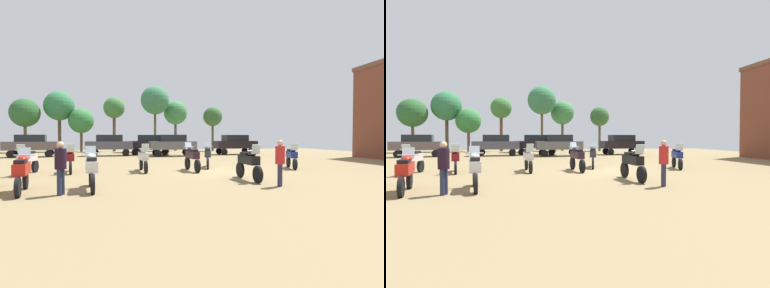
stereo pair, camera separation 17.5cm
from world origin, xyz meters
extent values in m
cube|color=olive|center=(0.00, 0.00, 0.01)|extent=(44.00, 52.00, 0.02)
cylinder|color=black|center=(-5.61, -3.87, 0.34)|extent=(0.24, 0.65, 0.64)
cylinder|color=black|center=(-5.29, -5.42, 0.34)|extent=(0.24, 0.65, 0.64)
cube|color=silver|center=(-5.45, -4.65, 0.84)|extent=(0.62, 1.38, 0.36)
ellipsoid|color=silver|center=(-5.51, -4.35, 1.12)|extent=(0.41, 0.53, 0.24)
cube|color=black|center=(-5.40, -4.88, 1.08)|extent=(0.41, 0.61, 0.12)
cube|color=silver|center=(-5.58, -4.02, 1.30)|extent=(0.38, 0.22, 0.39)
cylinder|color=#B7B7BC|center=(-5.56, -4.12, 1.24)|extent=(0.61, 0.16, 0.04)
cylinder|color=black|center=(-1.26, 0.77, 0.35)|extent=(0.22, 0.68, 0.67)
cylinder|color=black|center=(-1.02, -0.82, 0.35)|extent=(0.22, 0.68, 0.67)
cube|color=#2C1A24|center=(-1.14, -0.03, 0.87)|extent=(0.57, 1.40, 0.36)
ellipsoid|color=#2C1A24|center=(-1.19, 0.28, 1.15)|extent=(0.39, 0.52, 0.24)
cube|color=black|center=(-1.10, -0.26, 1.11)|extent=(0.38, 0.60, 0.12)
cube|color=silver|center=(-1.24, 0.61, 1.33)|extent=(0.38, 0.21, 0.39)
cylinder|color=#B7B7BC|center=(-1.22, 0.51, 1.27)|extent=(0.62, 0.13, 0.04)
cylinder|color=black|center=(-3.56, -0.60, 0.33)|extent=(0.20, 0.63, 0.62)
cylinder|color=black|center=(-3.79, 1.02, 0.33)|extent=(0.20, 0.63, 0.62)
cube|color=silver|center=(-3.68, 0.21, 0.82)|extent=(0.55, 1.43, 0.36)
ellipsoid|color=silver|center=(-3.63, -0.10, 1.10)|extent=(0.38, 0.52, 0.24)
cube|color=black|center=(-3.71, 0.45, 1.06)|extent=(0.37, 0.60, 0.12)
cube|color=silver|center=(-3.59, -0.45, 1.28)|extent=(0.38, 0.20, 0.39)
cylinder|color=#B7B7BC|center=(-3.60, -0.34, 1.22)|extent=(0.62, 0.12, 0.04)
cylinder|color=black|center=(4.46, -0.54, 0.33)|extent=(0.28, 0.63, 0.62)
cylinder|color=black|center=(4.86, 0.89, 0.33)|extent=(0.28, 0.63, 0.62)
cube|color=navy|center=(4.66, 0.17, 0.82)|extent=(0.69, 1.31, 0.36)
ellipsoid|color=navy|center=(4.58, -0.10, 1.10)|extent=(0.44, 0.55, 0.24)
cube|color=black|center=(4.72, 0.39, 1.06)|extent=(0.44, 0.62, 0.12)
cube|color=silver|center=(4.50, -0.40, 1.28)|extent=(0.39, 0.24, 0.39)
cylinder|color=#B7B7BC|center=(4.52, -0.31, 1.22)|extent=(0.61, 0.20, 0.04)
cylinder|color=black|center=(0.66, -4.35, 0.35)|extent=(0.17, 0.68, 0.67)
cylinder|color=black|center=(0.53, -2.73, 0.35)|extent=(0.17, 0.68, 0.67)
cube|color=black|center=(0.60, -3.54, 0.87)|extent=(0.47, 1.41, 0.36)
ellipsoid|color=black|center=(0.62, -3.85, 1.15)|extent=(0.36, 0.50, 0.24)
cube|color=black|center=(0.58, -3.30, 1.11)|extent=(0.34, 0.58, 0.12)
cube|color=silver|center=(0.65, -4.20, 1.33)|extent=(0.37, 0.18, 0.39)
cylinder|color=#B7B7BC|center=(0.64, -4.09, 1.27)|extent=(0.62, 0.08, 0.04)
cylinder|color=black|center=(-7.11, -0.39, 0.33)|extent=(0.26, 0.63, 0.62)
cylinder|color=black|center=(-7.46, 1.05, 0.33)|extent=(0.26, 0.63, 0.62)
cube|color=maroon|center=(-7.28, 0.33, 0.82)|extent=(0.65, 1.31, 0.36)
ellipsoid|color=maroon|center=(-7.22, 0.05, 1.10)|extent=(0.42, 0.54, 0.24)
cube|color=black|center=(-7.34, 0.54, 1.06)|extent=(0.42, 0.62, 0.12)
cube|color=silver|center=(-7.14, -0.26, 1.28)|extent=(0.39, 0.23, 0.39)
cylinder|color=#B7B7BC|center=(-7.16, -0.16, 1.22)|extent=(0.61, 0.18, 0.04)
cylinder|color=black|center=(-7.72, -4.09, 0.32)|extent=(0.25, 0.61, 0.60)
cylinder|color=black|center=(-7.37, -5.58, 0.32)|extent=(0.25, 0.61, 0.60)
cube|color=red|center=(-7.55, -4.83, 0.80)|extent=(0.64, 1.35, 0.36)
ellipsoid|color=red|center=(-7.61, -4.55, 1.08)|extent=(0.42, 0.54, 0.24)
cube|color=black|center=(-7.49, -5.06, 1.04)|extent=(0.42, 0.61, 0.12)
cube|color=silver|center=(-7.68, -4.23, 1.26)|extent=(0.38, 0.23, 0.39)
cylinder|color=#B7B7BC|center=(-7.66, -4.33, 1.20)|extent=(0.61, 0.17, 0.04)
cylinder|color=black|center=(0.21, 2.15, 0.34)|extent=(0.26, 0.65, 0.64)
cylinder|color=black|center=(-0.14, 0.63, 0.34)|extent=(0.26, 0.65, 0.64)
cube|color=#252B2E|center=(0.03, 1.39, 0.84)|extent=(0.64, 1.38, 0.36)
ellipsoid|color=#252B2E|center=(0.10, 1.68, 1.12)|extent=(0.42, 0.54, 0.24)
cube|color=black|center=(-0.02, 1.16, 1.08)|extent=(0.42, 0.61, 0.12)
cube|color=silver|center=(0.17, 2.01, 1.30)|extent=(0.38, 0.23, 0.39)
cylinder|color=#B7B7BC|center=(0.15, 1.91, 1.24)|extent=(0.61, 0.17, 0.04)
cylinder|color=black|center=(-9.15, -0.83, 0.33)|extent=(0.15, 0.63, 0.62)
cylinder|color=black|center=(-9.07, 0.78, 0.33)|extent=(0.15, 0.63, 0.62)
cube|color=silver|center=(-9.11, -0.03, 0.82)|extent=(0.44, 1.39, 0.36)
ellipsoid|color=silver|center=(-9.13, -0.34, 1.10)|extent=(0.35, 0.50, 0.24)
cube|color=black|center=(-9.10, 0.21, 1.06)|extent=(0.33, 0.58, 0.12)
cube|color=silver|center=(-9.15, -0.68, 1.28)|extent=(0.37, 0.17, 0.39)
cylinder|color=#B7B7BC|center=(-9.14, -0.58, 1.22)|extent=(0.62, 0.07, 0.04)
cylinder|color=black|center=(-2.28, 10.85, 0.34)|extent=(0.66, 0.28, 0.64)
cylinder|color=black|center=(-2.42, 12.28, 0.34)|extent=(0.66, 0.28, 0.64)
cylinder|color=black|center=(0.63, 11.14, 0.34)|extent=(0.66, 0.28, 0.64)
cylinder|color=black|center=(0.48, 12.57, 0.34)|extent=(0.66, 0.28, 0.64)
cube|color=#565558|center=(-0.90, 11.71, 1.03)|extent=(4.46, 2.22, 0.75)
cube|color=black|center=(-0.90, 11.71, 1.71)|extent=(2.51, 1.81, 0.61)
cylinder|color=black|center=(-4.37, 13.51, 0.34)|extent=(0.67, 0.31, 0.64)
cylinder|color=black|center=(-4.15, 14.94, 0.34)|extent=(0.67, 0.31, 0.64)
cylinder|color=black|center=(-1.48, 13.07, 0.34)|extent=(0.67, 0.31, 0.64)
cylinder|color=black|center=(-1.26, 14.50, 0.34)|extent=(0.67, 0.31, 0.64)
cube|color=black|center=(-2.82, 14.00, 1.03)|extent=(4.52, 2.43, 0.75)
cube|color=black|center=(-2.82, 14.00, 1.71)|extent=(2.58, 1.92, 0.61)
cylinder|color=black|center=(4.33, 12.29, 0.34)|extent=(0.66, 0.28, 0.64)
cylinder|color=black|center=(4.19, 13.73, 0.34)|extent=(0.66, 0.28, 0.64)
cylinder|color=black|center=(7.24, 12.57, 0.34)|extent=(0.66, 0.28, 0.64)
cylinder|color=black|center=(7.10, 14.00, 0.34)|extent=(0.66, 0.28, 0.64)
cube|color=black|center=(5.71, 13.15, 1.03)|extent=(4.45, 2.19, 0.75)
cube|color=black|center=(5.71, 13.15, 1.71)|extent=(2.50, 1.80, 0.61)
cylinder|color=black|center=(-8.13, 12.49, 0.34)|extent=(0.65, 0.24, 0.64)
cylinder|color=black|center=(-8.18, 13.93, 0.34)|extent=(0.65, 0.24, 0.64)
cylinder|color=black|center=(-5.21, 12.59, 0.34)|extent=(0.65, 0.24, 0.64)
cylinder|color=black|center=(-5.26, 14.03, 0.34)|extent=(0.65, 0.24, 0.64)
cube|color=#454453|center=(-6.70, 13.26, 1.03)|extent=(4.36, 1.94, 0.75)
cube|color=black|center=(-6.70, 13.26, 1.71)|extent=(2.42, 1.66, 0.61)
cylinder|color=black|center=(-14.75, 11.78, 0.34)|extent=(0.67, 0.34, 0.64)
cylinder|color=black|center=(-15.03, 13.19, 0.34)|extent=(0.67, 0.34, 0.64)
cylinder|color=black|center=(-11.88, 12.34, 0.34)|extent=(0.67, 0.34, 0.64)
cylinder|color=black|center=(-12.16, 13.75, 0.34)|extent=(0.67, 0.34, 0.64)
cube|color=#54484A|center=(-13.46, 12.76, 1.03)|extent=(4.57, 2.59, 0.75)
cube|color=black|center=(-13.46, 12.76, 1.71)|extent=(2.62, 2.01, 0.61)
cylinder|color=#232844|center=(-6.25, -5.50, 0.42)|extent=(0.14, 0.14, 0.80)
cylinder|color=#232844|center=(-6.21, -5.34, 0.42)|extent=(0.14, 0.14, 0.80)
cylinder|color=black|center=(-6.23, -5.42, 1.14)|extent=(0.41, 0.41, 0.64)
sphere|color=tan|center=(-6.23, -5.42, 1.57)|extent=(0.22, 0.22, 0.22)
cylinder|color=#28263E|center=(1.21, -5.12, 0.43)|extent=(0.14, 0.14, 0.82)
cylinder|color=#28263E|center=(1.10, -5.25, 0.43)|extent=(0.14, 0.14, 0.82)
cylinder|color=red|center=(1.15, -5.19, 1.16)|extent=(0.48, 0.48, 0.65)
sphere|color=tan|center=(1.15, -5.19, 1.59)|extent=(0.22, 0.22, 0.22)
cylinder|color=brown|center=(-10.98, 21.87, 1.56)|extent=(0.31, 0.31, 3.09)
sphere|color=#327939|center=(-10.98, 21.87, 3.78)|extent=(3.00, 3.00, 3.00)
cylinder|color=brown|center=(-7.07, 21.77, 2.44)|extent=(0.38, 0.38, 4.84)
sphere|color=#3A7336|center=(-7.07, 21.77, 5.45)|extent=(2.60, 2.60, 2.60)
cylinder|color=brown|center=(5.28, 20.64, 1.95)|extent=(0.31, 0.31, 3.86)
sphere|color=#335F30|center=(5.28, 20.64, 4.43)|extent=(2.45, 2.45, 2.45)
cylinder|color=brown|center=(-16.86, 20.66, 1.94)|extent=(0.32, 0.32, 3.84)
sphere|color=#2A5B2C|center=(-16.86, 20.66, 4.59)|extent=(3.24, 3.24, 3.24)
cylinder|color=brown|center=(-2.08, 20.19, 2.77)|extent=(0.29, 0.29, 5.49)
sphere|color=#36764B|center=(-2.08, 20.19, 6.29)|extent=(3.45, 3.45, 3.45)
cylinder|color=brown|center=(-13.53, 22.05, 2.40)|extent=(0.38, 0.38, 4.77)
sphere|color=#2F7142|center=(-13.53, 22.05, 5.58)|extent=(3.53, 3.53, 3.53)
cylinder|color=brown|center=(0.65, 22.09, 2.15)|extent=(0.34, 0.34, 4.25)
sphere|color=#3C8246|center=(0.65, 22.09, 4.96)|extent=(3.05, 3.05, 3.05)
camera|label=1|loc=(-3.80, -14.66, 1.81)|focal=26.49mm
camera|label=2|loc=(-3.62, -14.69, 1.81)|focal=26.49mm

